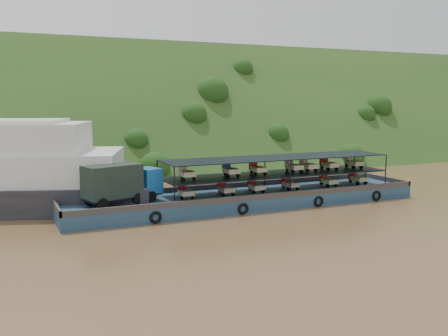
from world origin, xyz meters
name	(u,v)px	position (x,y,z in m)	size (l,w,h in m)	color
ground	(255,202)	(0.00, 0.00, 0.00)	(160.00, 160.00, 0.00)	brown
hillside	(153,162)	(0.00, 36.00, 0.00)	(140.00, 28.00, 28.00)	#1E3A15
cargo_barge	(236,194)	(-2.52, -0.91, 1.17)	(35.00, 7.18, 4.66)	navy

